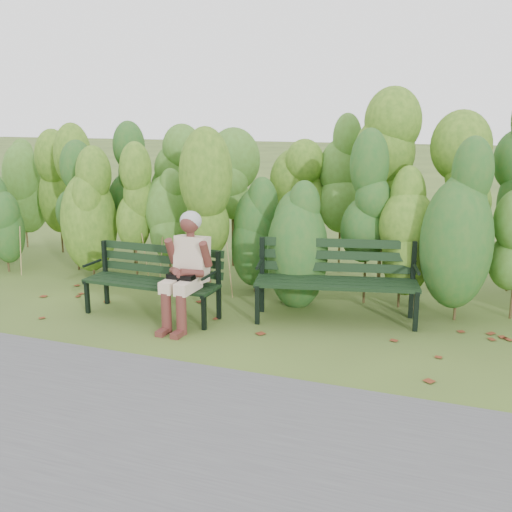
% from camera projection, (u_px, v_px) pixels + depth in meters
% --- Properties ---
extents(ground, '(80.00, 80.00, 0.00)m').
position_uv_depth(ground, '(245.00, 332.00, 6.32)').
color(ground, '#3A4B21').
extents(footpath, '(60.00, 2.50, 0.01)m').
position_uv_depth(footpath, '(134.00, 434.00, 4.32)').
color(footpath, '#474749').
rests_on(footpath, ground).
extents(hedge_band, '(11.04, 1.67, 2.42)m').
position_uv_depth(hedge_band, '(297.00, 192.00, 7.73)').
color(hedge_band, '#47381E').
rests_on(hedge_band, ground).
extents(leaf_litter, '(5.61, 1.79, 0.01)m').
position_uv_depth(leaf_litter, '(223.00, 328.00, 6.43)').
color(leaf_litter, maroon).
rests_on(leaf_litter, ground).
extents(bench_left, '(1.58, 0.54, 0.78)m').
position_uv_depth(bench_left, '(155.00, 275.00, 6.80)').
color(bench_left, black).
rests_on(bench_left, ground).
extents(bench_right, '(1.85, 0.95, 0.88)m').
position_uv_depth(bench_right, '(336.00, 274.00, 6.64)').
color(bench_right, black).
rests_on(bench_right, ground).
extents(seated_woman, '(0.51, 0.74, 1.24)m').
position_uv_depth(seated_woman, '(186.00, 263.00, 6.42)').
color(seated_woman, beige).
rests_on(seated_woman, ground).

